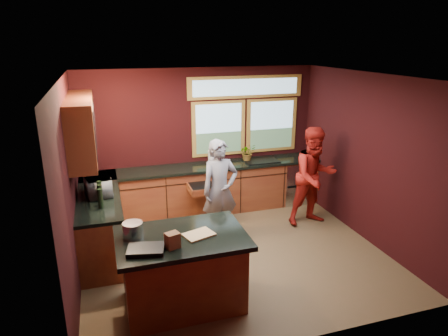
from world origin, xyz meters
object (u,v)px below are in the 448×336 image
cutting_board (199,235)px  person_grey (220,191)px  person_red (314,176)px  stock_pot (133,230)px  island (183,270)px

cutting_board → person_grey: bearing=64.9°
person_red → stock_pot: bearing=-160.3°
person_grey → stock_pot: size_ratio=7.04×
stock_pot → island: bearing=-15.3°
island → person_red: (2.70, 1.61, 0.40)m
person_red → person_grey: bearing=177.7°
cutting_board → stock_pot: (-0.75, 0.20, 0.08)m
island → cutting_board: (0.20, -0.05, 0.48)m
island → person_red: person_red is taller
cutting_board → stock_pot: 0.78m
stock_pot → person_red: bearing=24.2°
cutting_board → stock_pot: size_ratio=1.46×
person_grey → stock_pot: 2.05m
person_grey → island: bearing=-128.5°
person_grey → person_red: 1.76m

